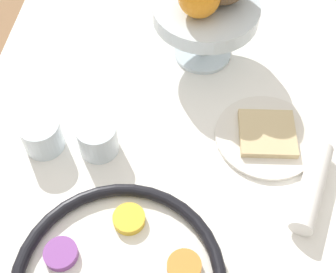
% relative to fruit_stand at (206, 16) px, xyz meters
% --- Properties ---
extents(dining_table, '(1.17, 0.81, 0.72)m').
position_rel_fruit_stand_xyz_m(dining_table, '(-0.28, 0.01, -0.46)').
color(dining_table, white).
rests_on(dining_table, ground_plane).
extents(fruit_stand, '(0.20, 0.20, 0.13)m').
position_rel_fruit_stand_xyz_m(fruit_stand, '(0.00, 0.00, 0.00)').
color(fruit_stand, silver).
rests_on(fruit_stand, dining_table).
extents(bread_plate, '(0.19, 0.19, 0.02)m').
position_rel_fruit_stand_xyz_m(bread_plate, '(-0.20, -0.13, -0.09)').
color(bread_plate, silver).
rests_on(bread_plate, dining_table).
extents(napkin_roll, '(0.17, 0.08, 0.04)m').
position_rel_fruit_stand_xyz_m(napkin_roll, '(-0.31, -0.20, -0.08)').
color(napkin_roll, white).
rests_on(napkin_roll, dining_table).
extents(cup_near, '(0.07, 0.07, 0.06)m').
position_rel_fruit_stand_xyz_m(cup_near, '(-0.26, 0.17, -0.07)').
color(cup_near, silver).
rests_on(cup_near, dining_table).
extents(cup_far, '(0.07, 0.07, 0.06)m').
position_rel_fruit_stand_xyz_m(cup_far, '(-0.26, 0.26, -0.07)').
color(cup_far, silver).
rests_on(cup_far, dining_table).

